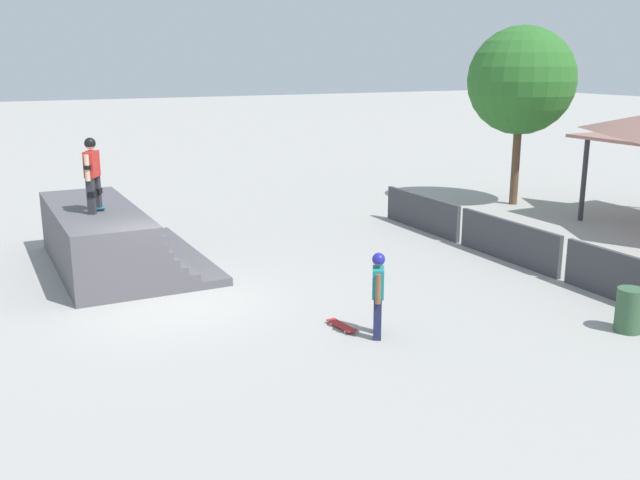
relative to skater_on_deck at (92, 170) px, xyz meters
name	(u,v)px	position (x,y,z in m)	size (l,w,h in m)	color
ground_plane	(172,302)	(2.68, 1.00, -2.55)	(160.00, 160.00, 0.00)	#A3A09B
quarter_pipe_ramp	(108,240)	(-0.57, 0.33, -1.86)	(5.63, 3.45, 1.54)	#565459
skater_on_deck	(92,170)	(0.00, 0.00, 0.00)	(0.72, 0.52, 1.75)	#2D2D33
skateboard_on_deck	(98,206)	(-0.42, 0.13, -0.95)	(0.85, 0.22, 0.09)	green
bystander_walking	(378,288)	(6.32, 3.92, -1.60)	(0.59, 0.42, 1.62)	#1E2347
skateboard_on_ground	(342,326)	(5.71, 3.51, -2.49)	(0.83, 0.27, 0.09)	silver
barrier_fence	(508,241)	(3.44, 9.57, -2.02)	(11.30, 0.12, 1.05)	#3D3D42
tree_beside_pavilion	(521,81)	(-2.17, 14.75, 1.75)	(3.68, 3.68, 6.15)	brown
trash_bin	(630,310)	(8.28, 8.31, -2.12)	(0.52, 0.52, 0.85)	#385B3D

